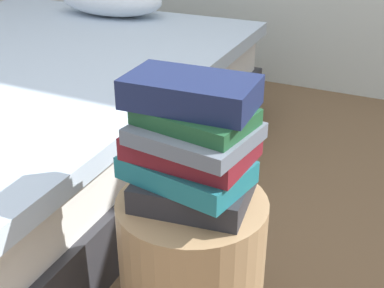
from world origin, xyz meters
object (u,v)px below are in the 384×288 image
Objects in this scene: book_charcoal at (196,188)px; book_navy at (191,92)px; book_maroon at (191,147)px; book_slate at (195,134)px; book_teal at (186,170)px; bed at (13,112)px; side_table at (192,275)px; book_forest at (195,117)px.

book_navy reaches higher than book_charcoal.
book_maroon is 1.09× the size of book_slate.
book_navy is at bearing 140.42° from book_slate.
book_slate is at bearing -82.20° from book_charcoal.
bed is at bearing 162.17° from book_teal.
book_teal is 0.09m from book_slate.
book_maroon is (-0.01, 0.01, 0.35)m from side_table.
side_table is 1.73× the size of book_charcoal.
side_table is 0.47m from book_navy.
book_charcoal is 0.11m from book_maroon.
side_table is 0.39m from book_slate.
book_teal is 1.16× the size of book_forest.
bed is 7.67× the size of book_teal.
book_navy is (1.06, -0.53, 0.45)m from bed.
book_charcoal is 0.92× the size of book_teal.
book_slate is (0.02, -0.00, 0.09)m from book_teal.
book_charcoal is at bearing 4.57° from book_navy.
side_table is (1.07, -0.54, -0.02)m from bed.
book_forest reaches higher than side_table.
side_table is at bearing 144.09° from book_slate.
book_teal reaches higher than side_table.
book_forest reaches higher than bed.
bed reaches higher than book_charcoal.
book_charcoal is (0.00, 0.01, 0.24)m from side_table.
book_slate is (1.08, -0.55, 0.37)m from bed.
book_maroon is at bearing 142.68° from book_slate.
bed is at bearing 156.61° from book_maroon.
book_teal reaches higher than book_charcoal.
book_navy is at bearing 115.36° from book_maroon.
book_slate is at bearing -49.96° from book_navy.
book_slate is at bearing -29.06° from bed.
bed is 8.31× the size of book_charcoal.
side_table is 0.30m from book_teal.
book_charcoal is at bearing 23.49° from book_maroon.
bed is 8.88× the size of book_forest.
book_maroon is at bearing 159.43° from book_forest.
book_forest is at bearing -84.55° from book_charcoal.
book_maroon is at bearing -28.71° from bed.
book_teal is at bearing -149.64° from book_forest.
book_slate reaches higher than side_table.
bed is 1.23m from book_teal.
book_slate is (0.02, -0.02, 0.04)m from book_maroon.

